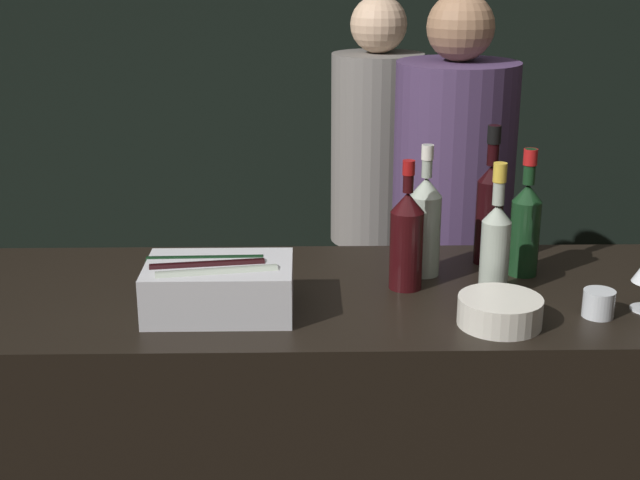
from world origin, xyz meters
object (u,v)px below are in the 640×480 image
object	(u,v)px
red_wine_bottle_tall	(407,238)
white_wine_bottle	(425,223)
bowl_white	(500,310)
person_in_hoodie	(375,196)
candle_votive	(599,303)
red_wine_bottle_burgundy	(525,224)
red_wine_bottle_black_foil	(490,207)
ice_bin_with_bottles	(217,285)
person_blond_tee	(450,237)
rose_wine_bottle	(495,244)

from	to	relation	value
red_wine_bottle_tall	white_wine_bottle	size ratio (longest dim) A/B	0.95
bowl_white	person_in_hoodie	xyz separation A→B (m)	(-0.15, 1.53, -0.16)
candle_votive	white_wine_bottle	size ratio (longest dim) A/B	0.21
red_wine_bottle_burgundy	red_wine_bottle_black_foil	xyz separation A→B (m)	(-0.07, 0.09, 0.02)
person_in_hoodie	ice_bin_with_bottles	bearing A→B (deg)	28.21
ice_bin_with_bottles	person_in_hoodie	xyz separation A→B (m)	(0.48, 1.45, -0.19)
bowl_white	red_wine_bottle_burgundy	distance (m)	0.36
white_wine_bottle	person_in_hoodie	bearing A→B (deg)	91.16
red_wine_bottle_tall	person_blond_tee	xyz separation A→B (m)	(0.24, 0.75, -0.24)
person_in_hoodie	red_wine_bottle_black_foil	bearing A→B (deg)	56.73
ice_bin_with_bottles	person_in_hoodie	world-z (taller)	person_in_hoodie
red_wine_bottle_black_foil	candle_votive	bearing A→B (deg)	-63.65
bowl_white	person_blond_tee	size ratio (longest dim) A/B	0.11
red_wine_bottle_tall	red_wine_bottle_burgundy	world-z (taller)	red_wine_bottle_burgundy
person_in_hoodie	bowl_white	bearing A→B (deg)	52.12
bowl_white	red_wine_bottle_black_foil	world-z (taller)	red_wine_bottle_black_foil
red_wine_bottle_black_foil	bowl_white	bearing A→B (deg)	-97.32
bowl_white	red_wine_bottle_tall	xyz separation A→B (m)	(-0.18, 0.23, 0.10)
ice_bin_with_bottles	red_wine_bottle_black_foil	world-z (taller)	red_wine_bottle_black_foil
red_wine_bottle_tall	bowl_white	bearing A→B (deg)	-51.19
red_wine_bottle_burgundy	person_in_hoodie	xyz separation A→B (m)	(-0.28, 1.22, -0.26)
white_wine_bottle	person_blond_tee	bearing A→B (deg)	74.58
red_wine_bottle_tall	person_in_hoodie	world-z (taller)	person_in_hoodie
person_in_hoodie	red_wine_bottle_burgundy	bearing A→B (deg)	59.33
white_wine_bottle	red_wine_bottle_black_foil	xyz separation A→B (m)	(0.18, 0.08, 0.02)
rose_wine_bottle	person_blond_tee	bearing A→B (deg)	87.72
bowl_white	rose_wine_bottle	distance (m)	0.20
bowl_white	red_wine_bottle_black_foil	bearing A→B (deg)	82.68
red_wine_bottle_burgundy	red_wine_bottle_black_foil	world-z (taller)	red_wine_bottle_black_foil
red_wine_bottle_black_foil	ice_bin_with_bottles	bearing A→B (deg)	-154.73
person_in_hoodie	red_wine_bottle_tall	bearing A→B (deg)	45.07
red_wine_bottle_burgundy	rose_wine_bottle	bearing A→B (deg)	-126.23
bowl_white	rose_wine_bottle	size ratio (longest dim) A/B	0.57
white_wine_bottle	rose_wine_bottle	world-z (taller)	white_wine_bottle
ice_bin_with_bottles	rose_wine_bottle	xyz separation A→B (m)	(0.65, 0.09, 0.06)
candle_votive	person_in_hoodie	size ratio (longest dim) A/B	0.04
candle_votive	rose_wine_bottle	xyz separation A→B (m)	(-0.21, 0.13, 0.10)
candle_votive	person_blond_tee	world-z (taller)	person_blond_tee
rose_wine_bottle	ice_bin_with_bottles	bearing A→B (deg)	-172.10
red_wine_bottle_burgundy	person_blond_tee	distance (m)	0.70
red_wine_bottle_tall	red_wine_bottle_black_foil	bearing A→B (deg)	37.02
red_wine_bottle_tall	red_wine_bottle_black_foil	size ratio (longest dim) A/B	0.87
red_wine_bottle_black_foil	person_blond_tee	distance (m)	0.63
candle_votive	red_wine_bottle_tall	world-z (taller)	red_wine_bottle_tall
red_wine_bottle_black_foil	person_blond_tee	xyz separation A→B (m)	(-0.00, 0.57, -0.27)
rose_wine_bottle	red_wine_bottle_tall	bearing A→B (deg)	165.20
red_wine_bottle_black_foil	white_wine_bottle	bearing A→B (deg)	-155.12
red_wine_bottle_tall	person_blond_tee	bearing A→B (deg)	72.44
candle_votive	red_wine_bottle_black_foil	size ratio (longest dim) A/B	0.20
red_wine_bottle_tall	person_blond_tee	distance (m)	0.82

